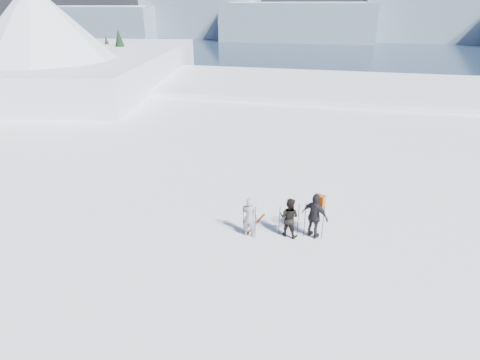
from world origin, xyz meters
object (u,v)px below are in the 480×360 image
object	(u,v)px
skier_dark	(289,217)
skier_pack	(315,216)
skis_loose	(254,224)
skier_grey	(250,217)

from	to	relation	value
skier_dark	skier_pack	world-z (taller)	skier_pack
skis_loose	skier_grey	bearing A→B (deg)	-90.93
skier_grey	skier_pack	xyz separation A→B (m)	(2.29, 0.45, 0.09)
skis_loose	skier_dark	bearing A→B (deg)	-17.80
skier_grey	skier_dark	distance (m)	1.43
skier_dark	skier_grey	bearing A→B (deg)	27.10
skier_grey	skier_dark	xyz separation A→B (m)	(1.39, 0.35, -0.02)
skier_pack	skis_loose	xyz separation A→B (m)	(-2.28, 0.34, -0.86)
skier_dark	skis_loose	bearing A→B (deg)	-4.75
skier_pack	skier_dark	bearing A→B (deg)	32.53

